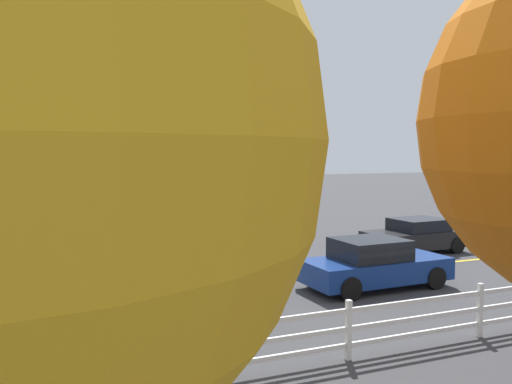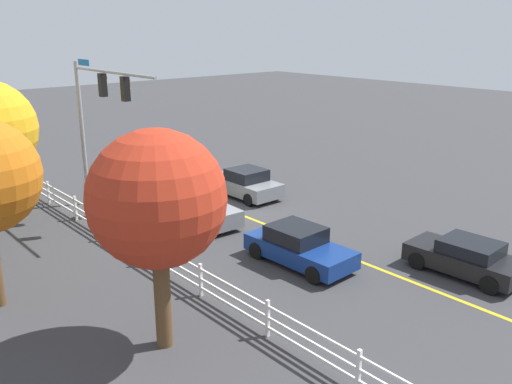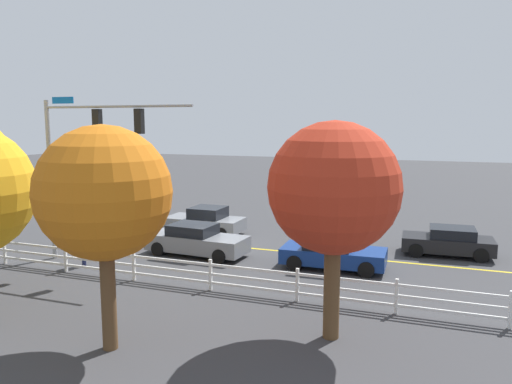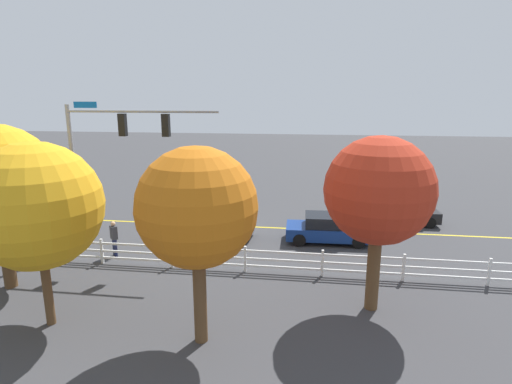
% 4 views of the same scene
% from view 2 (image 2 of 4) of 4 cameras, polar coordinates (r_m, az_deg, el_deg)
% --- Properties ---
extents(ground_plane, '(120.00, 120.00, 0.00)m').
position_cam_2_polar(ground_plane, '(26.33, -2.90, -1.90)').
color(ground_plane, '#38383A').
extents(lane_center_stripe, '(28.00, 0.16, 0.01)m').
position_cam_2_polar(lane_center_stripe, '(23.51, 3.19, -4.27)').
color(lane_center_stripe, gold).
rests_on(lane_center_stripe, ground_plane).
extents(signal_assembly, '(7.13, 0.38, 7.09)m').
position_cam_2_polar(signal_assembly, '(25.73, -16.31, 8.43)').
color(signal_assembly, gray).
rests_on(signal_assembly, ground_plane).
extents(car_0, '(4.21, 2.01, 1.49)m').
position_cam_2_polar(car_0, '(28.24, -1.19, 0.92)').
color(car_0, slate).
rests_on(car_0, ground_plane).
extents(car_1, '(4.02, 2.00, 1.31)m').
position_cam_2_polar(car_1, '(20.83, 21.10, -6.41)').
color(car_1, black).
rests_on(car_1, ground_plane).
extents(car_2, '(4.73, 2.07, 1.42)m').
position_cam_2_polar(car_2, '(24.74, -6.09, -1.56)').
color(car_2, slate).
rests_on(car_2, ground_plane).
extents(car_3, '(4.31, 2.02, 1.43)m').
position_cam_2_polar(car_3, '(20.36, 4.51, -5.71)').
color(car_3, navy).
rests_on(car_3, ground_plane).
extents(pedestrian, '(0.46, 0.47, 1.69)m').
position_cam_2_polar(pedestrian, '(26.22, -16.54, -0.56)').
color(pedestrian, '#191E3F').
rests_on(pedestrian, ground_plane).
extents(white_rail_fence, '(26.10, 0.10, 1.15)m').
position_cam_2_polar(white_rail_fence, '(20.59, -11.14, -5.96)').
color(white_rail_fence, white).
rests_on(white_rail_fence, ground_plane).
extents(tree_3, '(3.65, 3.65, 6.11)m').
position_cam_2_polar(tree_3, '(14.18, -10.34, -0.82)').
color(tree_3, brown).
rests_on(tree_3, ground_plane).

